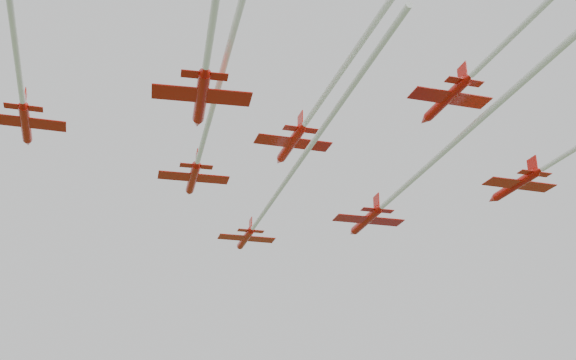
% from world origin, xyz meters
% --- Properties ---
extents(jet_lead, '(30.24, 58.08, 2.46)m').
position_xyz_m(jet_lead, '(-4.34, 0.60, 54.42)').
color(jet_lead, red).
extents(jet_row2_left, '(22.25, 45.28, 2.67)m').
position_xyz_m(jet_row2_left, '(-10.37, -10.18, 57.44)').
color(jet_row2_left, red).
extents(jet_row2_right, '(26.06, 49.33, 2.81)m').
position_xyz_m(jet_row2_right, '(11.50, 0.08, 54.21)').
color(jet_row2_right, red).
extents(jet_row3_left, '(23.24, 42.75, 2.46)m').
position_xyz_m(jet_row3_left, '(-21.09, -30.64, 56.17)').
color(jet_row3_left, red).
extents(jet_row3_mid, '(31.22, 57.17, 2.62)m').
position_xyz_m(jet_row3_mid, '(7.15, -22.29, 57.76)').
color(jet_row3_mid, red).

